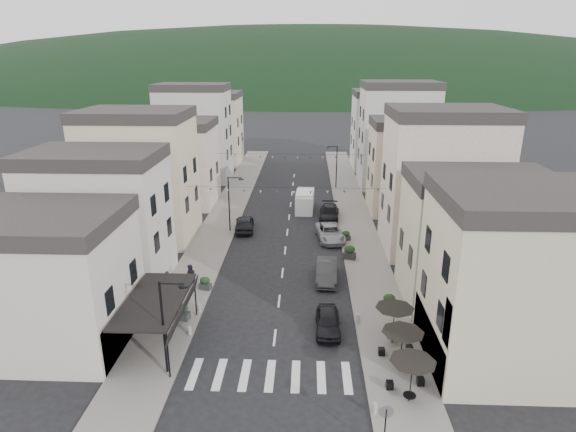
{
  "coord_description": "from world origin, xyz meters",
  "views": [
    {
      "loc": [
        2.01,
        -21.71,
        17.94
      ],
      "look_at": [
        0.28,
        21.04,
        3.5
      ],
      "focal_mm": 30.0,
      "sensor_mm": 36.0,
      "label": 1
    }
  ],
  "objects_px": {
    "parked_car_b": "(327,271)",
    "delivery_van": "(305,200)",
    "parked_car_a": "(328,322)",
    "pedestrian_b": "(191,277)",
    "parked_car_d": "(329,213)",
    "parked_car_e": "(244,223)",
    "parked_car_c": "(330,233)",
    "pedestrian_a": "(168,282)"
  },
  "relations": [
    {
      "from": "parked_car_d",
      "to": "pedestrian_b",
      "type": "distance_m",
      "value": 21.23
    },
    {
      "from": "parked_car_b",
      "to": "pedestrian_b",
      "type": "relative_size",
      "value": 2.46
    },
    {
      "from": "parked_car_a",
      "to": "pedestrian_b",
      "type": "bearing_deg",
      "value": 152.19
    },
    {
      "from": "parked_car_e",
      "to": "parked_car_c",
      "type": "bearing_deg",
      "value": 160.34
    },
    {
      "from": "parked_car_c",
      "to": "pedestrian_b",
      "type": "height_order",
      "value": "pedestrian_b"
    },
    {
      "from": "parked_car_a",
      "to": "pedestrian_a",
      "type": "bearing_deg",
      "value": 158.33
    },
    {
      "from": "pedestrian_b",
      "to": "parked_car_c",
      "type": "bearing_deg",
      "value": 86.86
    },
    {
      "from": "parked_car_e",
      "to": "pedestrian_a",
      "type": "distance_m",
      "value": 15.06
    },
    {
      "from": "delivery_van",
      "to": "pedestrian_b",
      "type": "distance_m",
      "value": 22.83
    },
    {
      "from": "parked_car_b",
      "to": "parked_car_c",
      "type": "bearing_deg",
      "value": 88.47
    },
    {
      "from": "parked_car_b",
      "to": "parked_car_e",
      "type": "xyz_separation_m",
      "value": [
        -8.35,
        11.62,
        0.02
      ]
    },
    {
      "from": "parked_car_b",
      "to": "delivery_van",
      "type": "xyz_separation_m",
      "value": [
        -1.95,
        18.9,
        0.42
      ]
    },
    {
      "from": "delivery_van",
      "to": "pedestrian_b",
      "type": "relative_size",
      "value": 2.67
    },
    {
      "from": "parked_car_c",
      "to": "pedestrian_b",
      "type": "bearing_deg",
      "value": -143.45
    },
    {
      "from": "parked_car_d",
      "to": "parked_car_a",
      "type": "bearing_deg",
      "value": -88.57
    },
    {
      "from": "parked_car_d",
      "to": "delivery_van",
      "type": "xyz_separation_m",
      "value": [
        -2.8,
        3.33,
        0.45
      ]
    },
    {
      "from": "parked_car_e",
      "to": "pedestrian_b",
      "type": "height_order",
      "value": "pedestrian_b"
    },
    {
      "from": "parked_car_d",
      "to": "pedestrian_b",
      "type": "relative_size",
      "value": 2.7
    },
    {
      "from": "delivery_van",
      "to": "parked_car_c",
      "type": "bearing_deg",
      "value": -72.22
    },
    {
      "from": "parked_car_e",
      "to": "pedestrian_a",
      "type": "height_order",
      "value": "pedestrian_a"
    },
    {
      "from": "parked_car_b",
      "to": "parked_car_d",
      "type": "relative_size",
      "value": 0.91
    },
    {
      "from": "delivery_van",
      "to": "pedestrian_a",
      "type": "relative_size",
      "value": 3.01
    },
    {
      "from": "parked_car_d",
      "to": "delivery_van",
      "type": "height_order",
      "value": "delivery_van"
    },
    {
      "from": "parked_car_c",
      "to": "pedestrian_a",
      "type": "distance_m",
      "value": 17.91
    },
    {
      "from": "parked_car_e",
      "to": "pedestrian_b",
      "type": "relative_size",
      "value": 2.44
    },
    {
      "from": "parked_car_a",
      "to": "parked_car_e",
      "type": "distance_m",
      "value": 21.07
    },
    {
      "from": "delivery_van",
      "to": "parked_car_b",
      "type": "bearing_deg",
      "value": -81.55
    },
    {
      "from": "pedestrian_b",
      "to": "delivery_van",
      "type": "bearing_deg",
      "value": 109.36
    },
    {
      "from": "parked_car_a",
      "to": "parked_car_e",
      "type": "relative_size",
      "value": 0.86
    },
    {
      "from": "pedestrian_a",
      "to": "pedestrian_b",
      "type": "height_order",
      "value": "pedestrian_b"
    },
    {
      "from": "parked_car_a",
      "to": "parked_car_b",
      "type": "height_order",
      "value": "parked_car_b"
    },
    {
      "from": "parked_car_b",
      "to": "parked_car_e",
      "type": "bearing_deg",
      "value": 128.35
    },
    {
      "from": "parked_car_a",
      "to": "parked_car_c",
      "type": "height_order",
      "value": "parked_car_c"
    },
    {
      "from": "parked_car_b",
      "to": "delivery_van",
      "type": "relative_size",
      "value": 0.92
    },
    {
      "from": "parked_car_b",
      "to": "pedestrian_b",
      "type": "xyz_separation_m",
      "value": [
        -10.91,
        -2.1,
        0.31
      ]
    },
    {
      "from": "pedestrian_b",
      "to": "parked_car_b",
      "type": "bearing_deg",
      "value": 53.35
    },
    {
      "from": "parked_car_e",
      "to": "delivery_van",
      "type": "xyz_separation_m",
      "value": [
        6.4,
        7.28,
        0.4
      ]
    },
    {
      "from": "parked_car_b",
      "to": "parked_car_d",
      "type": "xyz_separation_m",
      "value": [
        0.85,
        15.57,
        -0.03
      ]
    },
    {
      "from": "parked_car_a",
      "to": "delivery_van",
      "type": "distance_m",
      "value": 26.78
    },
    {
      "from": "parked_car_a",
      "to": "parked_car_c",
      "type": "xyz_separation_m",
      "value": [
        0.87,
        17.06,
        0.05
      ]
    },
    {
      "from": "parked_car_e",
      "to": "pedestrian_b",
      "type": "distance_m",
      "value": 13.96
    },
    {
      "from": "parked_car_b",
      "to": "delivery_van",
      "type": "distance_m",
      "value": 19.01
    }
  ]
}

